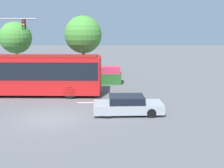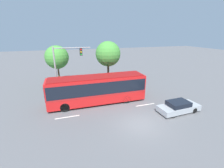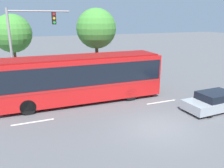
% 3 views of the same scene
% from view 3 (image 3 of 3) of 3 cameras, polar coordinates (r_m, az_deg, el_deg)
% --- Properties ---
extents(ground_plane, '(140.00, 140.00, 0.00)m').
position_cam_3_polar(ground_plane, '(13.40, 11.41, -10.49)').
color(ground_plane, '#5B5B5E').
extents(city_bus, '(11.44, 2.75, 3.34)m').
position_cam_3_polar(city_bus, '(16.67, -7.31, 1.97)').
color(city_bus, red).
rests_on(city_bus, ground).
extents(sedan_foreground, '(4.59, 1.99, 1.23)m').
position_cam_3_polar(sedan_foreground, '(16.80, 24.25, -3.91)').
color(sedan_foreground, '#9EA3A8').
rests_on(sedan_foreground, ground).
extents(traffic_light_pole, '(4.46, 0.24, 6.58)m').
position_cam_3_polar(traffic_light_pole, '(18.41, -20.73, 10.12)').
color(traffic_light_pole, gray).
rests_on(traffic_light_pole, ground).
extents(flowering_hedge, '(9.40, 1.31, 1.76)m').
position_cam_3_polar(flowering_hedge, '(21.92, -3.03, 2.71)').
color(flowering_hedge, '#286028').
rests_on(flowering_hedge, ground).
extents(street_tree_left, '(3.62, 3.62, 6.29)m').
position_cam_3_polar(street_tree_left, '(24.34, -23.35, 11.36)').
color(street_tree_left, brown).
rests_on(street_tree_left, ground).
extents(street_tree_centre, '(4.04, 4.04, 6.87)m').
position_cam_3_polar(street_tree_centre, '(24.09, -3.89, 13.45)').
color(street_tree_centre, brown).
rests_on(street_tree_centre, ground).
extents(lane_stripe_near, '(2.40, 0.16, 0.01)m').
position_cam_3_polar(lane_stripe_near, '(14.52, -18.93, -8.89)').
color(lane_stripe_near, silver).
rests_on(lane_stripe_near, ground).
extents(lane_stripe_mid, '(2.40, 0.16, 0.01)m').
position_cam_3_polar(lane_stripe_mid, '(17.25, 12.08, -4.35)').
color(lane_stripe_mid, silver).
rests_on(lane_stripe_mid, ground).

